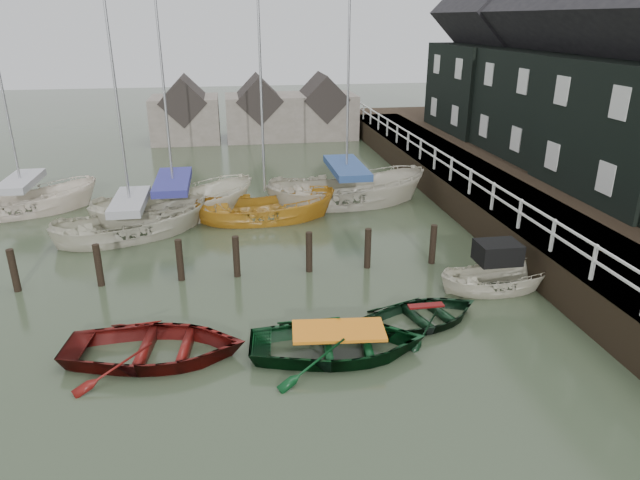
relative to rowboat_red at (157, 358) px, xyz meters
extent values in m
plane|color=#2D3622|center=(3.34, 1.58, 0.00)|extent=(120.00, 120.00, 0.00)
cube|color=black|center=(12.84, 11.58, 1.40)|extent=(3.00, 32.00, 0.20)
cube|color=silver|center=(11.34, 11.58, 2.45)|extent=(0.06, 32.00, 0.06)
cube|color=silver|center=(11.34, 11.58, 2.05)|extent=(0.06, 32.00, 0.06)
cube|color=black|center=(18.34, 11.58, 0.00)|extent=(14.00, 38.00, 1.50)
cube|color=black|center=(18.34, 13.58, 4.00)|extent=(6.00, 7.00, 5.00)
cube|color=black|center=(18.34, 13.58, 8.25)|extent=(6.11, 7.14, 6.11)
cube|color=black|center=(18.34, 20.58, 4.00)|extent=(6.40, 7.00, 5.00)
cube|color=black|center=(18.34, 20.58, 8.25)|extent=(6.52, 7.14, 6.52)
cylinder|color=black|center=(-4.66, 4.58, 0.50)|extent=(0.22, 0.22, 1.80)
cylinder|color=black|center=(-2.16, 4.58, 0.50)|extent=(0.22, 0.22, 1.80)
cylinder|color=black|center=(0.34, 4.58, 0.50)|extent=(0.22, 0.22, 1.80)
cylinder|color=black|center=(2.14, 4.58, 0.50)|extent=(0.22, 0.22, 1.80)
cylinder|color=black|center=(4.54, 4.58, 0.50)|extent=(0.22, 0.22, 1.80)
cylinder|color=black|center=(6.54, 4.58, 0.50)|extent=(0.22, 0.22, 1.80)
cylinder|color=black|center=(8.84, 4.58, 0.50)|extent=(0.22, 0.22, 1.80)
cube|color=#665B51|center=(-0.66, 27.58, 1.50)|extent=(4.50, 4.00, 3.00)
cube|color=#282321|center=(-0.66, 27.58, 2.80)|extent=(3.18, 4.08, 3.18)
cube|color=#665B51|center=(4.34, 27.58, 1.50)|extent=(4.50, 4.00, 3.00)
cube|color=#282321|center=(4.34, 27.58, 2.80)|extent=(3.18, 4.08, 3.18)
cube|color=#665B51|center=(8.84, 27.58, 1.50)|extent=(4.50, 4.00, 3.00)
cube|color=#282321|center=(8.84, 27.58, 2.80)|extent=(3.18, 4.08, 3.18)
imported|color=#540E0C|center=(0.00, 0.00, 0.00)|extent=(4.83, 3.72, 0.93)
imported|color=black|center=(4.54, -0.54, 0.00)|extent=(4.74, 3.60, 0.92)
imported|color=black|center=(7.24, 0.66, 0.00)|extent=(4.01, 3.33, 0.72)
imported|color=beige|center=(10.14, 2.26, 0.00)|extent=(3.73, 1.42, 1.44)
cube|color=black|center=(10.14, 2.46, 1.19)|extent=(1.31, 1.01, 0.65)
imported|color=beige|center=(-1.75, 8.99, 0.00)|extent=(6.45, 4.32, 2.33)
cylinder|color=#B2B2B7|center=(-1.75, 8.99, 5.51)|extent=(0.10, 0.10, 8.45)
cube|color=gray|center=(-1.75, 8.99, 1.40)|extent=(3.53, 2.34, 0.30)
imported|color=beige|center=(-0.27, 10.92, 0.00)|extent=(7.41, 4.67, 2.68)
cylinder|color=#B2B2B7|center=(-0.27, 10.92, 6.50)|extent=(0.10, 0.10, 10.05)
cube|color=navy|center=(-0.27, 10.92, 1.59)|extent=(4.06, 2.52, 0.30)
imported|color=#B87F22|center=(3.48, 10.14, 0.00)|extent=(5.96, 2.33, 2.29)
cylinder|color=#B2B2B7|center=(3.48, 10.14, 5.31)|extent=(0.10, 0.10, 8.10)
imported|color=#BEB7A2|center=(7.30, 11.80, 0.00)|extent=(7.39, 2.93, 2.83)
cylinder|color=#B2B2B7|center=(7.30, 11.80, 6.63)|extent=(0.10, 0.10, 10.14)
cube|color=navy|center=(7.30, 11.80, 1.68)|extent=(4.06, 1.56, 0.30)
imported|color=beige|center=(-6.80, 12.72, 0.00)|extent=(6.47, 3.97, 2.34)
cylinder|color=#B2B2B7|center=(-6.80, 12.72, 5.14)|extent=(0.10, 0.10, 7.70)
cube|color=#9C9CA1|center=(-6.80, 12.72, 1.41)|extent=(3.55, 2.14, 0.30)
camera|label=1|loc=(2.08, -12.73, 7.95)|focal=32.00mm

